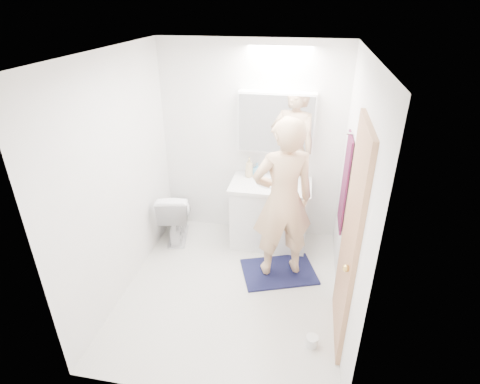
% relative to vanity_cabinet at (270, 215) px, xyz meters
% --- Properties ---
extents(floor, '(2.50, 2.50, 0.00)m').
position_rel_vanity_cabinet_xyz_m(floor, '(-0.29, -0.96, -0.39)').
color(floor, silver).
rests_on(floor, ground).
extents(ceiling, '(2.50, 2.50, 0.00)m').
position_rel_vanity_cabinet_xyz_m(ceiling, '(-0.29, -0.96, 2.01)').
color(ceiling, white).
rests_on(ceiling, floor).
extents(wall_back, '(2.50, 0.00, 2.50)m').
position_rel_vanity_cabinet_xyz_m(wall_back, '(-0.29, 0.29, 0.81)').
color(wall_back, white).
rests_on(wall_back, floor).
extents(wall_front, '(2.50, 0.00, 2.50)m').
position_rel_vanity_cabinet_xyz_m(wall_front, '(-0.29, -2.21, 0.81)').
color(wall_front, white).
rests_on(wall_front, floor).
extents(wall_left, '(0.00, 2.50, 2.50)m').
position_rel_vanity_cabinet_xyz_m(wall_left, '(-1.39, -0.96, 0.81)').
color(wall_left, white).
rests_on(wall_left, floor).
extents(wall_right, '(0.00, 2.50, 2.50)m').
position_rel_vanity_cabinet_xyz_m(wall_right, '(0.81, -0.96, 0.81)').
color(wall_right, white).
rests_on(wall_right, floor).
extents(vanity_cabinet, '(0.90, 0.55, 0.78)m').
position_rel_vanity_cabinet_xyz_m(vanity_cabinet, '(0.00, 0.00, 0.00)').
color(vanity_cabinet, white).
rests_on(vanity_cabinet, floor).
extents(countertop, '(0.95, 0.58, 0.04)m').
position_rel_vanity_cabinet_xyz_m(countertop, '(0.00, -0.00, 0.41)').
color(countertop, silver).
rests_on(countertop, vanity_cabinet).
extents(sink_basin, '(0.36, 0.36, 0.03)m').
position_rel_vanity_cabinet_xyz_m(sink_basin, '(0.00, 0.03, 0.45)').
color(sink_basin, silver).
rests_on(sink_basin, countertop).
extents(faucet, '(0.02, 0.02, 0.16)m').
position_rel_vanity_cabinet_xyz_m(faucet, '(0.00, 0.22, 0.51)').
color(faucet, silver).
rests_on(faucet, countertop).
extents(medicine_cabinet, '(0.88, 0.14, 0.70)m').
position_rel_vanity_cabinet_xyz_m(medicine_cabinet, '(0.01, 0.21, 1.11)').
color(medicine_cabinet, white).
rests_on(medicine_cabinet, wall_back).
extents(mirror_panel, '(0.84, 0.01, 0.66)m').
position_rel_vanity_cabinet_xyz_m(mirror_panel, '(0.01, 0.13, 1.11)').
color(mirror_panel, silver).
rests_on(mirror_panel, medicine_cabinet).
extents(toilet, '(0.51, 0.73, 0.68)m').
position_rel_vanity_cabinet_xyz_m(toilet, '(-1.17, -0.11, -0.05)').
color(toilet, white).
rests_on(toilet, floor).
extents(bath_rug, '(0.94, 0.79, 0.02)m').
position_rel_vanity_cabinet_xyz_m(bath_rug, '(0.19, -0.59, -0.38)').
color(bath_rug, '#17133B').
rests_on(bath_rug, floor).
extents(person, '(0.75, 0.61, 1.77)m').
position_rel_vanity_cabinet_xyz_m(person, '(0.19, -0.59, 0.54)').
color(person, '#D9AE82').
rests_on(person, bath_rug).
extents(door, '(0.04, 0.80, 2.00)m').
position_rel_vanity_cabinet_xyz_m(door, '(0.79, -1.31, 0.61)').
color(door, tan).
rests_on(door, wall_right).
extents(door_knob, '(0.06, 0.06, 0.06)m').
position_rel_vanity_cabinet_xyz_m(door_knob, '(0.75, -1.61, 0.56)').
color(door_knob, gold).
rests_on(door_knob, door).
extents(towel, '(0.02, 0.42, 1.00)m').
position_rel_vanity_cabinet_xyz_m(towel, '(0.79, -0.41, 0.71)').
color(towel, '#191138').
rests_on(towel, wall_right).
extents(towel_hook, '(0.07, 0.02, 0.02)m').
position_rel_vanity_cabinet_xyz_m(towel_hook, '(0.78, -0.41, 1.23)').
color(towel_hook, silver).
rests_on(towel_hook, wall_right).
extents(soap_bottle_a, '(0.11, 0.11, 0.25)m').
position_rel_vanity_cabinet_xyz_m(soap_bottle_a, '(-0.29, 0.15, 0.56)').
color(soap_bottle_a, tan).
rests_on(soap_bottle_a, countertop).
extents(soap_bottle_b, '(0.10, 0.10, 0.17)m').
position_rel_vanity_cabinet_xyz_m(soap_bottle_b, '(-0.19, 0.18, 0.52)').
color(soap_bottle_b, '#5FA5CD').
rests_on(soap_bottle_b, countertop).
extents(toothbrush_cup, '(0.13, 0.13, 0.10)m').
position_rel_vanity_cabinet_xyz_m(toothbrush_cup, '(0.17, 0.16, 0.48)').
color(toothbrush_cup, '#4660D2').
rests_on(toothbrush_cup, countertop).
extents(toilet_paper_roll, '(0.11, 0.11, 0.10)m').
position_rel_vanity_cabinet_xyz_m(toilet_paper_roll, '(0.57, -1.54, -0.34)').
color(toilet_paper_roll, white).
rests_on(toilet_paper_roll, floor).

